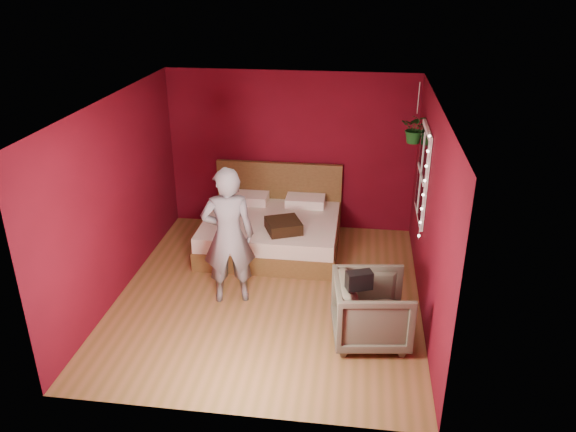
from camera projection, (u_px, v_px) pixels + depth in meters
name	position (u px, v px, depth m)	size (l,w,h in m)	color
floor	(269.00, 294.00, 7.59)	(4.50, 4.50, 0.00)	#8C5F38
room_walls	(267.00, 178.00, 6.90)	(4.04, 4.54, 2.62)	#600A19
window	(422.00, 174.00, 7.55)	(0.05, 0.97, 1.27)	white
fairy_lights	(424.00, 188.00, 7.08)	(0.04, 0.04, 1.45)	silver
bed	(272.00, 229.00, 8.77)	(2.06, 1.76, 1.14)	brown
person	(228.00, 236.00, 7.12)	(0.67, 0.44, 1.85)	slate
armchair	(372.00, 310.00, 6.53)	(0.86, 0.88, 0.80)	#555543
handbag	(359.00, 280.00, 6.17)	(0.29, 0.14, 0.20)	black
throw_pillow	(283.00, 226.00, 8.17)	(0.47, 0.47, 0.17)	black
hanging_plant	(416.00, 128.00, 7.97)	(0.47, 0.44, 0.87)	silver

